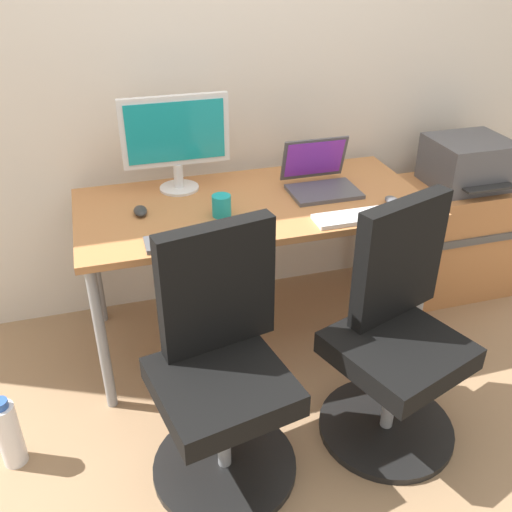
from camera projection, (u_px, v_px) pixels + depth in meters
ground_plane at (253, 331)px, 2.89m from camera, size 5.28×5.28×0.00m
back_wall at (225, 47)px, 2.60m from camera, size 4.40×0.04×2.60m
desk at (253, 214)px, 2.56m from camera, size 1.54×0.73×0.72m
office_chair_left at (221, 372)px, 2.00m from camera, size 0.54×0.54×0.94m
office_chair_right at (395, 338)px, 2.17m from camera, size 0.56×0.56×0.94m
side_cabinet at (453, 236)px, 3.12m from camera, size 0.59×0.45×0.62m
printer at (468, 162)px, 2.90m from camera, size 0.38×0.40×0.24m
water_bottle_on_floor at (9, 433)px, 2.12m from camera, size 0.09×0.09×0.31m
desktop_monitor at (176, 137)px, 2.51m from camera, size 0.48×0.18×0.43m
open_laptop at (320, 178)px, 2.62m from camera, size 0.31×0.28×0.22m
keyboard_by_monitor at (189, 240)px, 2.20m from camera, size 0.34×0.12×0.02m
keyboard_by_laptop at (354, 217)px, 2.37m from camera, size 0.34×0.12×0.02m
mouse_by_monitor at (392, 201)px, 2.49m from camera, size 0.06×0.10×0.03m
mouse_by_laptop at (140, 211)px, 2.40m from camera, size 0.06×0.10×0.03m
coffee_mug at (222, 206)px, 2.38m from camera, size 0.08×0.08×0.09m
pen_cup at (325, 156)px, 2.86m from camera, size 0.07×0.07×0.10m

